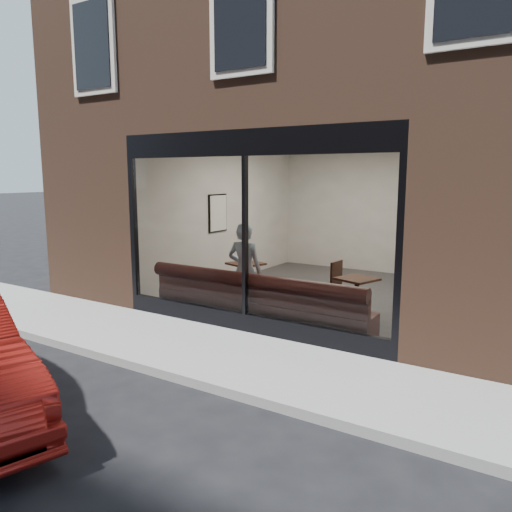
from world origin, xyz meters
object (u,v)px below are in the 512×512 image
Objects in this scene: cafe_table_right at (357,279)px; cafe_table_left at (246,264)px; banquette at (259,312)px; person at (245,271)px; cafe_chair_right at (327,297)px.

cafe_table_left is at bearing 175.14° from cafe_table_right.
cafe_table_left is (-1.15, 1.35, 0.52)m from banquette.
person is 2.81× the size of cafe_table_left.
cafe_chair_right is at bearing 69.31° from banquette.
cafe_table_left is 1.80m from cafe_chair_right.
person is (-0.43, 0.24, 0.63)m from banquette.
cafe_table_left is at bearing 130.48° from banquette.
person reaches higher than cafe_chair_right.
cafe_table_right is (2.44, -0.21, 0.00)m from cafe_table_left.
banquette is 6.79× the size of cafe_table_right.
person is 1.95m from cafe_table_right.
cafe_chair_right is (0.57, 1.50, 0.01)m from banquette.
cafe_table_left is 1.50× the size of cafe_chair_right.
cafe_table_right is at bearing 158.01° from cafe_chair_right.
person is at bearing 151.46° from banquette.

